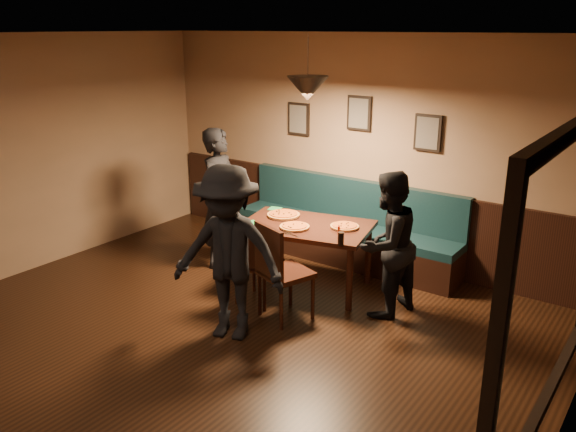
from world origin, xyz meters
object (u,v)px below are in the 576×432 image
object	(u,v)px
diner_front	(228,254)
soda_glass	(341,239)
booth_bench	(345,223)
chair_near_right	(286,271)
dining_table	(306,256)
diner_left	(221,198)
diner_right	(387,245)
chair_near_left	(259,261)
tabasco_bottle	(339,230)

from	to	relation	value
diner_front	soda_glass	xyz separation A→B (m)	(0.62, 1.01, -0.02)
booth_bench	chair_near_right	size ratio (longest dim) A/B	2.91
dining_table	diner_left	xyz separation A→B (m)	(-1.23, -0.04, 0.48)
diner_right	soda_glass	distance (m)	0.48
booth_bench	chair_near_right	world-z (taller)	chair_near_right
chair_near_left	soda_glass	distance (m)	0.96
chair_near_left	soda_glass	world-z (taller)	chair_near_left
booth_bench	diner_left	world-z (taller)	diner_left
chair_near_left	diner_right	bearing A→B (deg)	17.38
diner_right	tabasco_bottle	bearing A→B (deg)	-75.03
chair_near_right	soda_glass	xyz separation A→B (m)	(0.39, 0.40, 0.31)
chair_near_right	diner_right	distance (m)	1.06
diner_front	tabasco_bottle	size ratio (longest dim) A/B	15.24
booth_bench	diner_right	xyz separation A→B (m)	(1.07, -1.00, 0.26)
dining_table	soda_glass	distance (m)	0.85
diner_left	diner_right	xyz separation A→B (m)	(2.25, -0.00, -0.10)
chair_near_right	diner_front	xyz separation A→B (m)	(-0.22, -0.61, 0.33)
booth_bench	diner_right	distance (m)	1.48
dining_table	soda_glass	size ratio (longest dim) A/B	10.41
diner_left	diner_front	xyz separation A→B (m)	(1.25, -1.30, -0.02)
chair_near_left	diner_right	size ratio (longest dim) A/B	0.61
dining_table	soda_glass	xyz separation A→B (m)	(0.64, -0.33, 0.45)
dining_table	tabasco_bottle	world-z (taller)	tabasco_bottle
soda_glass	chair_near_left	bearing A→B (deg)	-162.25
diner_right	soda_glass	bearing A→B (deg)	-41.34
diner_front	soda_glass	distance (m)	1.19
soda_glass	tabasco_bottle	world-z (taller)	soda_glass
chair_near_left	chair_near_right	size ratio (longest dim) A/B	0.90
dining_table	diner_right	bearing A→B (deg)	-16.07
dining_table	diner_front	bearing A→B (deg)	-102.31
dining_table	tabasco_bottle	xyz separation A→B (m)	(0.46, -0.07, 0.43)
diner_left	tabasco_bottle	bearing A→B (deg)	-101.30
dining_table	diner_front	distance (m)	1.42
diner_left	dining_table	bearing A→B (deg)	-98.30
booth_bench	diner_right	bearing A→B (deg)	-42.93
dining_table	diner_front	world-z (taller)	diner_front
booth_bench	tabasco_bottle	xyz separation A→B (m)	(0.51, -1.02, 0.31)
dining_table	tabasco_bottle	distance (m)	0.64
diner_left	chair_near_right	bearing A→B (deg)	-125.27
dining_table	diner_right	size ratio (longest dim) A/B	0.93
dining_table	diner_left	bearing A→B (deg)	168.75
diner_right	dining_table	bearing A→B (deg)	-80.13
diner_front	diner_right	bearing A→B (deg)	33.71
chair_near_left	diner_right	distance (m)	1.38
diner_right	soda_glass	world-z (taller)	diner_right
dining_table	chair_near_left	size ratio (longest dim) A/B	1.52
booth_bench	diner_left	size ratio (longest dim) A/B	1.74
dining_table	tabasco_bottle	size ratio (longest dim) A/B	12.71
diner_left	soda_glass	world-z (taller)	diner_left
booth_bench	diner_left	xyz separation A→B (m)	(-1.18, -0.99, 0.36)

